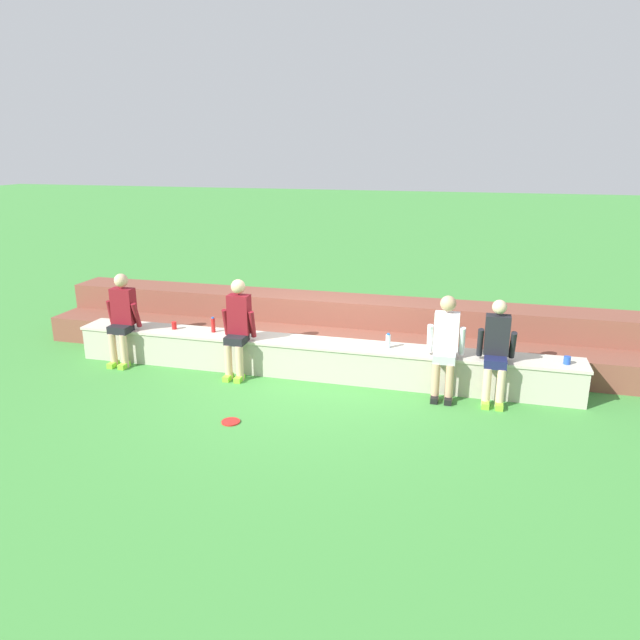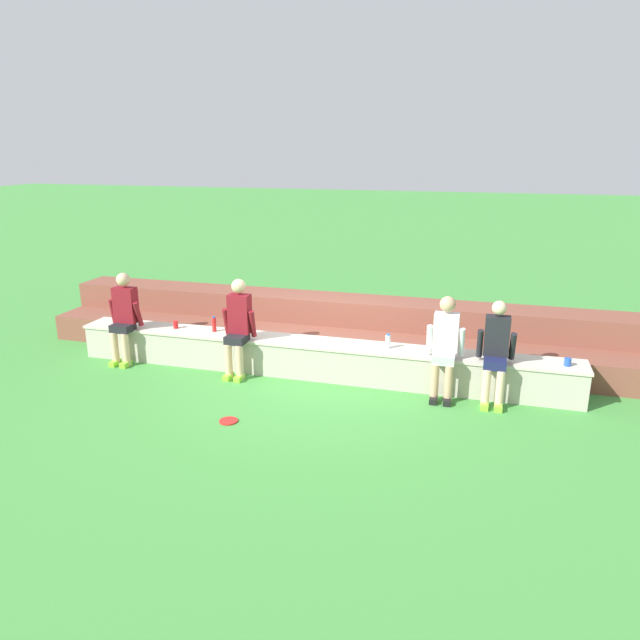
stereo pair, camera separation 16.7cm
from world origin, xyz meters
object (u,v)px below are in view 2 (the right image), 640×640
person_far_left (124,315)px  person_center (445,344)px  person_right_of_center (496,350)px  person_left_of_center (238,325)px  plastic_cup_left_end (176,325)px  water_bottle_mid_right (388,341)px  water_bottle_mid_left (214,324)px  frisbee (229,421)px  plastic_cup_right_end (568,362)px

person_far_left → person_center: (5.05, 0.01, -0.02)m
person_right_of_center → person_left_of_center: bearing=-179.7°
person_right_of_center → plastic_cup_left_end: 4.98m
water_bottle_mid_right → water_bottle_mid_left: water_bottle_mid_left is taller
water_bottle_mid_right → person_left_of_center: bearing=-172.8°
person_center → water_bottle_mid_left: person_center is taller
person_center → person_right_of_center: bearing=-0.9°
plastic_cup_left_end → frisbee: (1.75, -1.85, -0.60)m
person_far_left → plastic_cup_left_end: 0.82m
water_bottle_mid_right → frisbee: bearing=-133.3°
person_center → person_right_of_center: (0.67, -0.01, -0.02)m
person_far_left → person_right_of_center: (5.72, -0.00, -0.04)m
person_center → water_bottle_mid_left: (-3.62, 0.30, -0.11)m
water_bottle_mid_right → plastic_cup_left_end: bearing=179.6°
person_center → frisbee: (-2.55, -1.58, -0.76)m
person_far_left → person_left_of_center: 1.99m
plastic_cup_right_end → frisbee: 4.57m
person_far_left → water_bottle_mid_left: size_ratio=5.93×
plastic_cup_left_end → frisbee: size_ratio=0.51×
person_right_of_center → water_bottle_mid_left: (-4.30, 0.31, -0.09)m
person_far_left → frisbee: bearing=-32.1°
person_far_left → water_bottle_mid_right: 4.23m
person_center → water_bottle_mid_left: size_ratio=5.77×
person_left_of_center → water_bottle_mid_right: size_ratio=6.76×
person_far_left → plastic_cup_right_end: person_far_left is taller
water_bottle_mid_left → plastic_cup_left_end: bearing=-178.5°
person_left_of_center → frisbee: size_ratio=6.29×
water_bottle_mid_right → plastic_cup_left_end: 3.47m
person_left_of_center → person_far_left: bearing=179.3°
water_bottle_mid_left → person_far_left: bearing=-168.0°
person_right_of_center → frisbee: bearing=-154.1°
person_left_of_center → plastic_cup_right_end: 4.69m
person_far_left → water_bottle_mid_left: 1.46m
plastic_cup_left_end → person_left_of_center: bearing=-14.1°
person_far_left → person_right_of_center: bearing=-0.0°
person_right_of_center → frisbee: 3.66m
water_bottle_mid_right → frisbee: water_bottle_mid_right is taller
plastic_cup_left_end → frisbee: 2.62m
person_center → plastic_cup_right_end: 1.64m
person_center → frisbee: size_ratio=6.02×
person_far_left → water_bottle_mid_right: bearing=3.5°
frisbee → person_left_of_center: bearing=108.3°
water_bottle_mid_right → plastic_cup_left_end: (-3.47, 0.03, -0.04)m
plastic_cup_left_end → frisbee: bearing=-46.7°
water_bottle_mid_left → plastic_cup_right_end: size_ratio=2.29×
person_left_of_center → person_center: bearing=0.6°
water_bottle_mid_right → person_center: bearing=-16.9°
person_left_of_center → water_bottle_mid_right: 2.26m
person_left_of_center → frisbee: person_left_of_center is taller
person_far_left → person_left_of_center: person_left_of_center is taller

